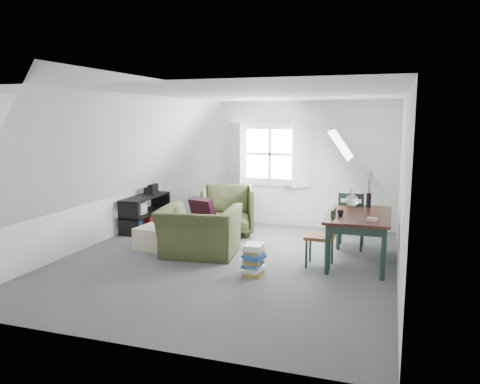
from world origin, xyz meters
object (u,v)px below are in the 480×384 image
(armchair_far, at_px, (228,233))
(magazine_stack, at_px, (254,259))
(dining_chair_far, at_px, (351,219))
(armchair_near, at_px, (200,255))
(dining_chair_near, at_px, (322,236))
(media_shelf, at_px, (144,215))
(dining_table, at_px, (359,220))
(ottoman, at_px, (155,237))

(armchair_far, xyz_separation_m, magazine_stack, (1.14, -2.09, 0.22))
(dining_chair_far, distance_m, magazine_stack, 2.13)
(armchair_near, xyz_separation_m, armchair_far, (-0.05, 1.48, 0.00))
(armchair_far, bearing_deg, dining_chair_near, -54.81)
(armchair_far, relative_size, magazine_stack, 2.31)
(media_shelf, xyz_separation_m, magazine_stack, (2.79, -1.87, -0.08))
(armchair_near, xyz_separation_m, dining_table, (2.44, 0.37, 0.66))
(media_shelf, relative_size, magazine_stack, 3.02)
(ottoman, relative_size, media_shelf, 0.42)
(magazine_stack, bearing_deg, dining_table, 36.10)
(armchair_far, distance_m, magazine_stack, 2.39)
(dining_chair_near, bearing_deg, media_shelf, -109.76)
(armchair_near, height_order, dining_chair_far, dining_chair_far)
(dining_chair_far, relative_size, dining_chair_near, 1.10)
(dining_table, relative_size, media_shelf, 1.18)
(armchair_near, relative_size, armchair_far, 1.21)
(ottoman, xyz_separation_m, dining_chair_near, (2.81, -0.09, 0.28))
(dining_chair_near, bearing_deg, dining_chair_far, 162.10)
(dining_table, bearing_deg, media_shelf, 168.64)
(armchair_far, relative_size, media_shelf, 0.77)
(media_shelf, bearing_deg, dining_chair_near, -15.63)
(ottoman, relative_size, dining_chair_near, 0.62)
(armchair_far, relative_size, dining_table, 0.65)
(armchair_near, distance_m, dining_chair_near, 1.99)
(armchair_near, bearing_deg, dining_table, -177.78)
(ottoman, height_order, dining_chair_far, dining_chair_far)
(dining_table, xyz_separation_m, media_shelf, (-4.14, 0.89, -0.36))
(armchair_far, xyz_separation_m, dining_chair_near, (1.99, -1.43, 0.46))
(armchair_far, bearing_deg, dining_table, -43.18)
(armchair_near, relative_size, dining_table, 0.79)
(media_shelf, bearing_deg, magazine_stack, -31.20)
(armchair_near, bearing_deg, ottoman, -16.12)
(dining_chair_far, height_order, media_shelf, dining_chair_far)
(dining_table, relative_size, magazine_stack, 3.55)
(armchair_far, relative_size, dining_chair_far, 1.02)
(dining_chair_far, relative_size, media_shelf, 0.75)
(dining_table, distance_m, dining_chair_far, 0.80)
(armchair_near, bearing_deg, magazine_stack, 144.07)
(dining_table, xyz_separation_m, dining_chair_far, (-0.18, 0.76, -0.15))
(armchair_far, xyz_separation_m, ottoman, (-0.82, -1.34, 0.18))
(dining_chair_far, xyz_separation_m, magazine_stack, (-1.17, -1.75, -0.29))
(armchair_near, xyz_separation_m, dining_chair_far, (2.26, 1.14, 0.51))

